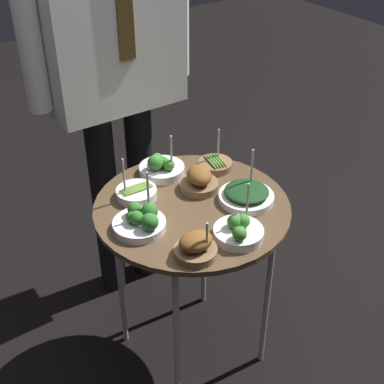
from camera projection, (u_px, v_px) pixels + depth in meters
ground_plane at (192, 348)px, 2.10m from camera, size 8.00×8.00×0.00m
serving_cart at (192, 219)px, 1.74m from camera, size 0.63×0.63×0.69m
bowl_broccoli_mid_left at (239, 231)px, 1.55m from camera, size 0.15×0.15×0.17m
bowl_broccoli_back_left at (141, 221)px, 1.59m from camera, size 0.16×0.16×0.18m
bowl_spinach_far_rim at (246, 195)px, 1.71m from camera, size 0.18×0.18×0.16m
bowl_roast_mid_right at (199, 180)px, 1.76m from camera, size 0.13×0.13×0.08m
bowl_broccoli_near_rim at (161, 168)px, 1.84m from camera, size 0.16×0.16×0.16m
bowl_asparagus_front_center at (215, 164)px, 1.88m from camera, size 0.12×0.12×0.14m
bowl_asparagus_front_right at (136, 193)px, 1.73m from camera, size 0.13×0.13×0.15m
bowl_roast_center at (196, 246)px, 1.49m from camera, size 0.12×0.12×0.13m
waiter_figure at (110, 40)px, 1.82m from camera, size 0.64×0.24×1.72m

